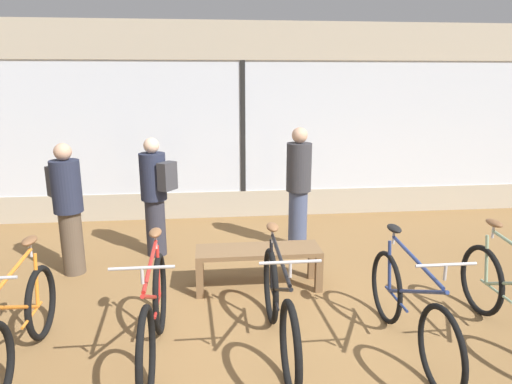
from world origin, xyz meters
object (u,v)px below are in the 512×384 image
display_bench (258,256)px  customer_by_window (68,205)px  customer_near_rack (155,194)px  bicycle_left (154,317)px  bicycle_far_left (20,327)px  bicycle_center (279,309)px  bicycle_right (409,310)px  customer_mid_floor (299,186)px

display_bench → customer_by_window: (-2.21, 0.65, 0.48)m
customer_near_rack → bicycle_left: bearing=-84.7°
bicycle_far_left → display_bench: (2.09, 1.27, 0.01)m
bicycle_left → customer_near_rack: customer_near_rack is taller
bicycle_center → bicycle_right: bicycle_center is taller
bicycle_left → display_bench: (1.02, 1.29, -0.02)m
display_bench → customer_mid_floor: (0.69, 1.20, 0.50)m
bicycle_far_left → customer_by_window: customer_by_window is taller
bicycle_far_left → customer_mid_floor: bearing=41.7°
customer_near_rack → bicycle_far_left: bearing=-109.6°
bicycle_center → customer_near_rack: 2.74m
bicycle_far_left → customer_near_rack: bearing=70.4°
bicycle_right → bicycle_far_left: bearing=178.3°
bicycle_left → bicycle_right: bearing=-2.2°
bicycle_left → display_bench: 1.64m
bicycle_far_left → display_bench: size_ratio=1.20×
bicycle_right → customer_mid_floor: (-0.48, 2.57, 0.50)m
bicycle_right → customer_mid_floor: bearing=100.5°
bicycle_left → customer_by_window: bearing=121.7°
bicycle_far_left → bicycle_right: size_ratio=0.94×
customer_mid_floor → customer_near_rack: bearing=-177.8°
bicycle_far_left → bicycle_center: size_ratio=0.93×
customer_mid_floor → bicycle_center: bearing=-104.8°
customer_by_window → customer_mid_floor: bearing=10.7°
bicycle_right → bicycle_left: bearing=177.8°
bicycle_right → customer_by_window: customer_by_window is taller
display_bench → customer_mid_floor: 1.48m
bicycle_far_left → bicycle_left: 1.08m
bicycle_left → bicycle_right: 2.18m
bicycle_center → customer_by_window: bearing=140.0°
bicycle_center → bicycle_right: (1.12, -0.13, -0.00)m
bicycle_far_left → customer_mid_floor: 3.76m
bicycle_right → customer_by_window: (-3.38, 2.02, 0.47)m
customer_by_window → bicycle_center: bearing=-40.0°
customer_near_rack → customer_mid_floor: (1.93, 0.07, 0.04)m
display_bench → customer_near_rack: 1.74m
bicycle_left → bicycle_center: (1.06, 0.04, -0.01)m
bicycle_center → customer_near_rack: customer_near_rack is taller
bicycle_far_left → customer_near_rack: customer_near_rack is taller
bicycle_center → display_bench: (-0.04, 1.24, -0.01)m
bicycle_center → bicycle_left: bearing=-177.7°
bicycle_far_left → customer_by_window: size_ratio=1.04×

